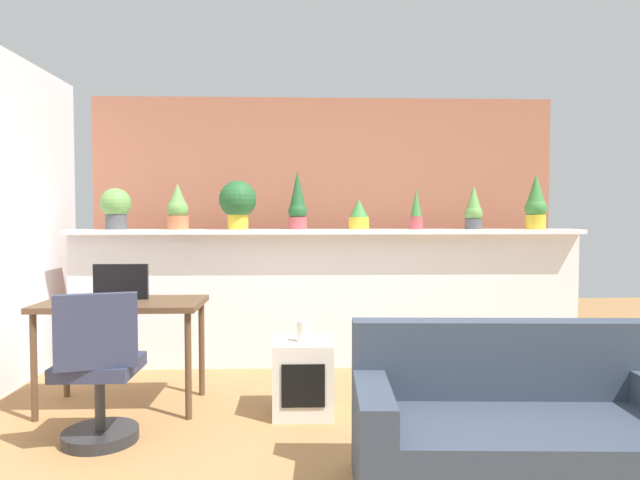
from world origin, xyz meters
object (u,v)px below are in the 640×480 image
at_px(potted_plant_7, 536,204).
at_px(potted_plant_6, 473,209).
at_px(potted_plant_3, 298,203).
at_px(potted_plant_4, 359,215).
at_px(potted_plant_2, 238,202).
at_px(desk, 123,313).
at_px(tv_monitor, 121,282).
at_px(potted_plant_1, 178,208).
at_px(potted_plant_5, 416,211).
at_px(potted_plant_0, 116,207).
at_px(office_chair, 99,380).
at_px(side_cube_shelf, 303,377).
at_px(couch, 518,438).
at_px(vase_on_shelf, 303,331).

bearing_deg(potted_plant_7, potted_plant_6, 175.43).
relative_size(potted_plant_3, potted_plant_4, 1.93).
relative_size(potted_plant_2, desk, 0.39).
bearing_deg(tv_monitor, potted_plant_2, 51.45).
relative_size(potted_plant_1, potted_plant_6, 1.01).
height_order(potted_plant_2, potted_plant_7, potted_plant_7).
bearing_deg(potted_plant_2, potted_plant_5, -0.25).
xyz_separation_m(potted_plant_0, tv_monitor, (0.34, -0.95, -0.55)).
bearing_deg(potted_plant_3, potted_plant_6, -0.51).
height_order(potted_plant_2, desk, potted_plant_2).
xyz_separation_m(potted_plant_5, tv_monitor, (-2.30, -0.91, -0.51)).
height_order(potted_plant_2, office_chair, potted_plant_2).
xyz_separation_m(potted_plant_6, desk, (-2.79, -1.02, -0.74)).
bearing_deg(potted_plant_4, potted_plant_3, 179.49).
xyz_separation_m(potted_plant_1, potted_plant_6, (2.62, 0.02, -0.01)).
height_order(potted_plant_3, potted_plant_6, potted_plant_3).
xyz_separation_m(side_cube_shelf, couch, (1.02, -1.15, 0.03)).
bearing_deg(potted_plant_4, potted_plant_2, -177.92).
distance_m(potted_plant_1, desk, 1.26).
bearing_deg(potted_plant_6, side_cube_shelf, -141.99).
bearing_deg(potted_plant_6, potted_plant_1, -179.54).
height_order(potted_plant_0, couch, potted_plant_0).
height_order(potted_plant_2, potted_plant_5, potted_plant_2).
distance_m(potted_plant_6, couch, 2.65).
xyz_separation_m(tv_monitor, office_chair, (0.10, -0.74, -0.49)).
relative_size(potted_plant_4, office_chair, 0.30).
height_order(potted_plant_6, couch, potted_plant_6).
bearing_deg(potted_plant_4, tv_monitor, -152.04).
bearing_deg(potted_plant_5, potted_plant_4, 174.81).
relative_size(potted_plant_4, couch, 0.17).
relative_size(potted_plant_0, office_chair, 0.40).
relative_size(potted_plant_3, potted_plant_7, 1.05).
xyz_separation_m(potted_plant_0, potted_plant_2, (1.07, -0.04, 0.04)).
bearing_deg(potted_plant_0, potted_plant_1, -3.28).
height_order(potted_plant_7, vase_on_shelf, potted_plant_7).
relative_size(potted_plant_7, vase_on_shelf, 3.53).
bearing_deg(potted_plant_3, office_chair, -124.21).
distance_m(potted_plant_4, tv_monitor, 2.09).
bearing_deg(potted_plant_5, tv_monitor, -158.45).
height_order(potted_plant_3, vase_on_shelf, potted_plant_3).
bearing_deg(potted_plant_1, vase_on_shelf, -47.87).
bearing_deg(desk, couch, -30.20).
relative_size(potted_plant_3, vase_on_shelf, 3.72).
xyz_separation_m(potted_plant_2, office_chair, (-0.63, -1.65, -1.08)).
bearing_deg(couch, tv_monitor, 148.71).
height_order(potted_plant_1, office_chair, potted_plant_1).
bearing_deg(vase_on_shelf, couch, -47.81).
bearing_deg(vase_on_shelf, potted_plant_3, 91.96).
distance_m(potted_plant_2, side_cube_shelf, 1.78).
height_order(potted_plant_6, vase_on_shelf, potted_plant_6).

